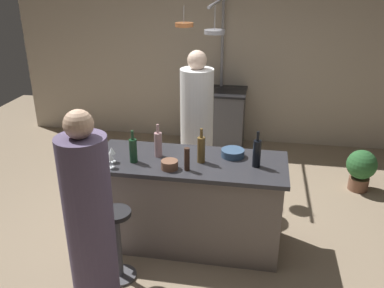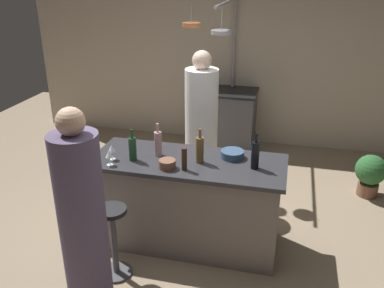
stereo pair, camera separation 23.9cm
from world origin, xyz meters
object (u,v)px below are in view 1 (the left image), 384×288
Objects in this scene: wine_glass_near_left_guest at (112,151)px; mixing_bowl_blue at (233,153)px; pepper_mill at (187,159)px; wine_bottle_green at (133,150)px; wine_bottle_amber at (201,149)px; guest_left at (90,227)px; bar_stool_left at (118,242)px; potted_plant at (361,168)px; stove_range at (219,119)px; wine_bottle_rose at (158,144)px; wine_glass_near_right_guest at (110,157)px; wine_bottle_dark at (257,153)px; chef at (197,133)px; mixing_bowl_wooden at (170,165)px.

wine_glass_near_left_guest reaches higher than mixing_bowl_blue.
wine_bottle_green is (-0.51, 0.08, 0.01)m from pepper_mill.
wine_glass_near_left_guest is (-0.70, 0.04, 0.00)m from pepper_mill.
wine_bottle_amber is (0.10, 0.18, 0.02)m from pepper_mill.
guest_left is at bearing -124.32° from wine_bottle_amber.
potted_plant is (2.38, 2.03, -0.08)m from bar_stool_left.
wine_glass_near_left_guest is at bearing -104.71° from stove_range.
stove_range is 3.51m from guest_left.
wine_bottle_rose is 0.47m from wine_glass_near_right_guest.
wine_bottle_green reaches higher than potted_plant.
wine_glass_near_right_guest is at bearing 97.71° from guest_left.
stove_range is 2.38m from mixing_bowl_blue.
wine_bottle_dark reaches higher than wine_bottle_rose.
chef reaches higher than mixing_bowl_wooden.
chef is at bearing 74.52° from bar_stool_left.
wine_bottle_amber reaches higher than bar_stool_left.
potted_plant is 2.55m from pepper_mill.
guest_left is 11.54× the size of wine_glass_near_left_guest.
stove_range is 0.53× the size of guest_left.
wine_bottle_amber reaches higher than wine_bottle_rose.
mixing_bowl_blue is at bearing 16.17° from wine_glass_near_left_guest.
bar_stool_left is at bearing -105.48° from chef.
potted_plant is 2.38m from wine_bottle_amber.
wine_bottle_amber reaches higher than wine_bottle_green.
wine_bottle_dark reaches higher than bar_stool_left.
wine_bottle_amber is 0.81m from wine_glass_near_right_guest.
bar_stool_left is at bearing 82.64° from guest_left.
guest_left is 0.88m from wine_glass_near_left_guest.
wine_bottle_rose is at bearing 41.30° from wine_glass_near_right_guest.
wine_bottle_dark is at bearing -53.56° from chef.
guest_left reaches higher than mixing_bowl_blue.
stove_range is at bearing 75.29° from wine_glass_near_left_guest.
mixing_bowl_wooden is at bearing -141.36° from potted_plant.
stove_range is at bearing 103.92° from wine_bottle_dark.
mixing_bowl_wooden is at bearing 48.48° from bar_stool_left.
wine_glass_near_right_guest is (0.03, -0.12, 0.00)m from wine_glass_near_left_guest.
wine_bottle_dark is at bearing 6.08° from wine_glass_near_left_guest.
potted_plant is at bearing 33.57° from wine_glass_near_right_guest.
stove_range is at bearing 87.01° from mixing_bowl_wooden.
guest_left is 1.55m from wine_bottle_dark.
chef is 2.56× the size of bar_stool_left.
chef is 1.03× the size of guest_left.
chef is 1.19m from wine_bottle_dark.
chef is 2.08m from potted_plant.
guest_left is 5.18× the size of wine_bottle_amber.
wine_bottle_amber is at bearing 18.40° from wine_glass_near_right_guest.
wine_bottle_dark is 0.50m from wine_bottle_amber.
bar_stool_left is at bearing -99.40° from stove_range.
pepper_mill is at bearing -139.12° from potted_plant.
chef is 1.13m from mixing_bowl_wooden.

